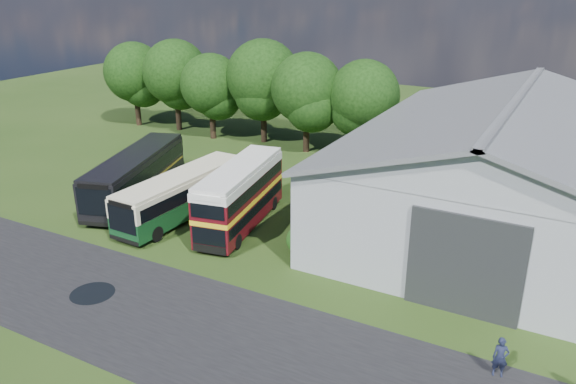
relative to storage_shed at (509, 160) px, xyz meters
The scene contains 16 objects.
ground 22.31m from the storage_shed, 133.18° to the right, with size 120.00×120.00×0.00m, color #203811.
asphalt_road 22.84m from the storage_shed, 122.30° to the right, with size 60.00×8.00×0.02m, color black.
puddle 25.50m from the storage_shed, 130.99° to the right, with size 2.20×2.20×0.01m, color black.
storage_shed is the anchor object (origin of this frame).
tree_far_left 38.86m from the storage_shed, 168.09° to the left, with size 6.12×6.12×8.64m.
tree_left_a 34.12m from the storage_shed, 165.53° to the left, with size 6.46×6.46×9.12m.
tree_left_b 29.01m from the storage_shed, 164.98° to the left, with size 5.78×5.78×8.16m.
tree_mid 24.71m from the storage_shed, 159.03° to the left, with size 6.80×6.80×9.60m.
tree_right_a 19.68m from the storage_shed, 156.53° to the left, with size 6.26×6.26×8.83m.
tree_right_b 15.65m from the storage_shed, 146.47° to the left, with size 5.98×5.98×8.45m.
shrub_front 14.33m from the storage_shed, 133.27° to the right, with size 1.70×1.70×1.70m, color #194714.
shrub_mid 13.02m from the storage_shed, 139.65° to the right, with size 1.60×1.60×1.60m, color #194714.
bus_green_single 20.82m from the storage_shed, 154.00° to the right, with size 2.85×10.69×2.93m.
bus_maroon_double 16.87m from the storage_shed, 149.48° to the right, with size 3.92×9.51×3.97m.
bus_dark_single 24.99m from the storage_shed, 161.41° to the right, with size 6.15×11.95×3.22m.
visitor_a 16.29m from the storage_shed, 81.47° to the right, with size 0.62×0.41×1.71m, color #191E37.
Camera 1 is at (18.67, -19.74, 14.86)m, focal length 35.00 mm.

